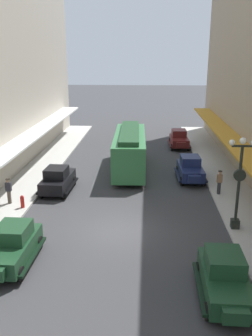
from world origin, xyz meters
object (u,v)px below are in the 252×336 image
at_px(pedestrian_1, 9,191).
at_px(parked_car_0, 58,179).
at_px(parked_car_1, 179,139).
at_px(parked_car_2, 190,168).
at_px(parked_car_4, 13,245).
at_px(pedestrian_0, 219,182).
at_px(fire_hydrant, 22,201).
at_px(parked_car_3, 225,276).
at_px(lamp_post_with_clock, 239,180).
at_px(streetcar, 130,149).

bearing_deg(pedestrian_1, parked_car_0, 46.54).
bearing_deg(pedestrian_1, parked_car_1, 52.95).
height_order(parked_car_2, pedestrian_1, parked_car_2).
xyz_separation_m(parked_car_4, pedestrian_0, (11.21, 9.15, 0.07)).
distance_m(parked_car_2, fire_hydrant, 12.94).
bearing_deg(pedestrian_0, parked_car_1, 96.79).
bearing_deg(pedestrian_1, parked_car_2, 25.40).
bearing_deg(parked_car_0, pedestrian_1, -133.46).
bearing_deg(parked_car_3, parked_car_2, 89.05).
relative_size(parked_car_0, parked_car_1, 1.00).
height_order(lamp_post_with_clock, pedestrian_0, lamp_post_with_clock).
distance_m(lamp_post_with_clock, pedestrian_0, 5.54).
distance_m(pedestrian_0, pedestrian_1, 14.09).
height_order(parked_car_3, streetcar, streetcar).
bearing_deg(parked_car_3, pedestrian_1, 144.21).
relative_size(parked_car_2, pedestrian_1, 2.58).
xyz_separation_m(parked_car_1, fire_hydrant, (-11.17, -16.85, -0.38)).
distance_m(streetcar, lamp_post_with_clock, 12.45).
xyz_separation_m(parked_car_2, pedestrian_0, (1.61, -3.38, 0.07)).
relative_size(parked_car_2, parked_car_3, 1.00).
bearing_deg(fire_hydrant, parked_car_1, 56.46).
distance_m(streetcar, pedestrian_1, 10.89).
height_order(parked_car_0, lamp_post_with_clock, lamp_post_with_clock).
distance_m(parked_car_4, lamp_post_with_clock, 12.01).
bearing_deg(pedestrian_1, lamp_post_with_clock, -11.18).
xyz_separation_m(parked_car_4, streetcar, (4.77, 14.60, 0.96)).
bearing_deg(fire_hydrant, streetcar, 53.30).
bearing_deg(lamp_post_with_clock, parked_car_0, 154.30).
height_order(parked_car_4, fire_hydrant, parked_car_4).
xyz_separation_m(parked_car_0, streetcar, (4.89, 5.22, 0.96)).
bearing_deg(parked_car_4, fire_hydrant, 104.79).
xyz_separation_m(parked_car_0, parked_car_1, (9.69, 13.52, 0.00)).
height_order(fire_hydrant, pedestrian_0, pedestrian_0).
height_order(streetcar, pedestrian_0, streetcar).
distance_m(parked_car_3, pedestrian_1, 14.83).
relative_size(parked_car_0, pedestrian_1, 2.58).
distance_m(parked_car_4, fire_hydrant, 6.28).
distance_m(parked_car_2, pedestrian_1, 13.58).
height_order(parked_car_0, parked_car_2, same).
bearing_deg(parked_car_1, fire_hydrant, -123.54).
relative_size(fire_hydrant, pedestrian_1, 0.49).
xyz_separation_m(parked_car_1, parked_car_4, (-9.57, -22.91, 0.00)).
distance_m(parked_car_3, fire_hydrant, 13.59).
height_order(parked_car_1, pedestrian_1, parked_car_1).
xyz_separation_m(parked_car_0, fire_hydrant, (-1.48, -3.33, -0.38)).
bearing_deg(lamp_post_with_clock, parked_car_3, -106.79).
distance_m(parked_car_3, streetcar, 17.23).
bearing_deg(parked_car_2, lamp_post_with_clock, -79.73).
distance_m(lamp_post_with_clock, fire_hydrant, 13.15).
xyz_separation_m(fire_hydrant, pedestrian_0, (12.81, 3.09, 0.45)).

